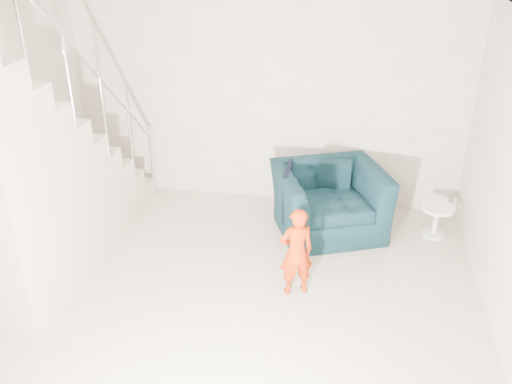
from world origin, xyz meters
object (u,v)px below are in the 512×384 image
at_px(toddler, 296,252).
at_px(staircase, 33,195).
at_px(side_table, 436,216).
at_px(armchair, 329,201).

relative_size(toddler, staircase, 0.26).
height_order(side_table, staircase, staircase).
distance_m(side_table, staircase, 4.50).
height_order(toddler, staircase, staircase).
bearing_deg(toddler, side_table, -161.21).
distance_m(toddler, staircase, 2.69).
height_order(armchair, staircase, staircase).
height_order(armchair, side_table, armchair).
bearing_deg(armchair, side_table, -17.85).
bearing_deg(armchair, staircase, -175.48).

